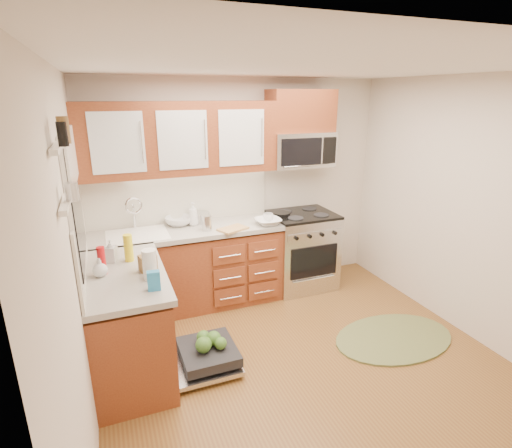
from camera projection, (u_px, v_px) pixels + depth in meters
name	position (u px, v px, depth m)	size (l,w,h in m)	color
floor	(306.00, 364.00, 3.59)	(3.50, 3.50, 0.00)	brown
ceiling	(319.00, 67.00, 2.82)	(3.50, 3.50, 0.00)	white
wall_back	(240.00, 188.00, 4.76)	(3.50, 0.04, 2.50)	beige
wall_left	(75.00, 266.00, 2.60)	(0.04, 3.50, 2.50)	beige
wall_right	(473.00, 211.00, 3.81)	(0.04, 3.50, 2.50)	beige
base_cabinet_back	(189.00, 270.00, 4.49)	(2.05, 0.60, 0.85)	maroon
base_cabinet_left	(129.00, 325.00, 3.42)	(0.60, 1.25, 0.85)	maroon
countertop_back	(187.00, 231.00, 4.34)	(2.07, 0.64, 0.05)	#9F9B92
countertop_left	(124.00, 275.00, 3.28)	(0.64, 1.27, 0.05)	#9F9B92
backsplash_back	(180.00, 197.00, 4.50)	(2.05, 0.02, 0.57)	beige
backsplash_left	(81.00, 244.00, 3.08)	(0.02, 1.25, 0.57)	beige
upper_cabinets	(179.00, 139.00, 4.16)	(2.05, 0.35, 0.75)	maroon
cabinet_over_mw	(301.00, 111.00, 4.56)	(0.76, 0.35, 0.47)	maroon
range	(301.00, 250.00, 4.95)	(0.76, 0.64, 0.95)	silver
microwave	(300.00, 149.00, 4.67)	(0.76, 0.38, 0.40)	silver
sink	(138.00, 246.00, 4.17)	(0.62, 0.50, 0.26)	white
dishwasher	(204.00, 357.00, 3.53)	(0.70, 0.60, 0.20)	silver
window	(74.00, 202.00, 2.96)	(0.03, 1.05, 1.05)	white
window_blind	(72.00, 158.00, 2.86)	(0.02, 0.96, 0.40)	white
shelf_upper	(57.00, 148.00, 2.05)	(0.04, 0.40, 0.03)	white
shelf_lower	(65.00, 204.00, 2.15)	(0.04, 0.40, 0.03)	white
rug	(394.00, 338.00, 3.96)	(1.24, 0.81, 0.02)	olive
skillet	(281.00, 214.00, 4.71)	(0.21, 0.21, 0.04)	black
stock_pot	(201.00, 217.00, 4.52)	(0.20, 0.20, 0.12)	silver
cutting_board	(233.00, 229.00, 4.29)	(0.30, 0.20, 0.02)	tan
canister	(207.00, 223.00, 4.25)	(0.11, 0.11, 0.17)	silver
paper_towel_roll	(150.00, 264.00, 3.12)	(0.11, 0.11, 0.24)	white
mustard_bottle	(128.00, 248.00, 3.46)	(0.08, 0.08, 0.24)	yellow
red_bottle	(102.00, 261.00, 3.20)	(0.06, 0.06, 0.23)	red
wooden_box	(148.00, 263.00, 3.28)	(0.14, 0.10, 0.14)	brown
blue_carton	(154.00, 281.00, 2.95)	(0.09, 0.06, 0.15)	#2880BB
bowl_a	(268.00, 222.00, 4.45)	(0.29, 0.29, 0.07)	#999999
bowl_b	(179.00, 221.00, 4.44)	(0.30, 0.30, 0.09)	#999999
cup	(268.00, 217.00, 4.57)	(0.12, 0.12, 0.09)	#999999
soap_bottle_a	(193.00, 214.00, 4.40)	(0.10, 0.10, 0.26)	#999999
soap_bottle_b	(111.00, 250.00, 3.45)	(0.09, 0.09, 0.20)	#999999
soap_bottle_c	(100.00, 267.00, 3.18)	(0.12, 0.12, 0.15)	#999999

